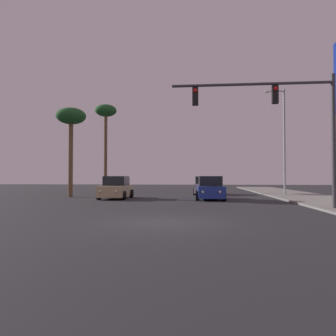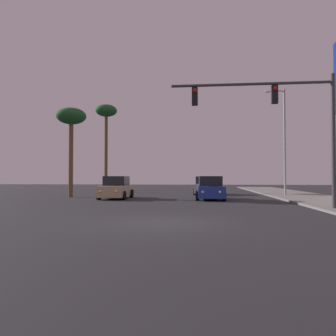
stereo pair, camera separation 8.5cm
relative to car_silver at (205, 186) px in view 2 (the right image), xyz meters
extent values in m
plane|color=#28282B|center=(-1.72, -19.19, -0.76)|extent=(120.00, 120.00, 0.00)
cube|color=gray|center=(7.78, -9.19, -0.70)|extent=(5.00, 60.00, 0.12)
cube|color=#B7B7BC|center=(0.00, -0.04, -0.18)|extent=(1.92, 4.25, 0.80)
cube|color=black|center=(0.00, 0.11, 0.57)|extent=(1.66, 2.04, 0.70)
cylinder|color=black|center=(-0.90, -1.34, -0.44)|extent=(0.24, 0.64, 0.64)
cylinder|color=black|center=(0.90, -1.34, -0.44)|extent=(0.24, 0.64, 0.64)
cylinder|color=black|center=(-0.90, 1.27, -0.44)|extent=(0.24, 0.64, 0.64)
cylinder|color=black|center=(0.90, 1.27, -0.44)|extent=(0.24, 0.64, 0.64)
sphere|color=#F2EACC|center=(-0.56, -2.16, -0.13)|extent=(0.18, 0.18, 0.18)
sphere|color=#F2EACC|center=(0.56, -2.16, -0.13)|extent=(0.18, 0.18, 0.18)
cube|color=navy|center=(0.31, -7.02, -0.18)|extent=(1.93, 4.25, 0.80)
cube|color=black|center=(0.31, -6.87, 0.57)|extent=(1.66, 2.05, 0.70)
cylinder|color=black|center=(-0.59, -8.33, -0.44)|extent=(0.24, 0.64, 0.64)
cylinder|color=black|center=(1.21, -8.33, -0.44)|extent=(0.24, 0.64, 0.64)
cylinder|color=black|center=(-0.59, -5.72, -0.44)|extent=(0.24, 0.64, 0.64)
cylinder|color=black|center=(1.21, -5.72, -0.44)|extent=(0.24, 0.64, 0.64)
sphere|color=#F2EACC|center=(-0.25, -9.14, -0.13)|extent=(0.18, 0.18, 0.18)
sphere|color=#F2EACC|center=(0.87, -9.14, -0.13)|extent=(0.18, 0.18, 0.18)
cube|color=tan|center=(-6.70, -6.71, -0.18)|extent=(1.87, 4.23, 0.80)
cube|color=black|center=(-6.70, -6.56, 0.57)|extent=(1.63, 2.03, 0.70)
cylinder|color=black|center=(-7.60, -8.01, -0.44)|extent=(0.24, 0.64, 0.64)
cylinder|color=black|center=(-5.80, -8.01, -0.44)|extent=(0.24, 0.64, 0.64)
cylinder|color=black|center=(-7.60, -5.41, -0.44)|extent=(0.24, 0.64, 0.64)
cylinder|color=black|center=(-5.80, -5.41, -0.44)|extent=(0.24, 0.64, 0.64)
sphere|color=#F2EACC|center=(-7.26, -8.83, -0.13)|extent=(0.18, 0.18, 0.18)
sphere|color=#F2EACC|center=(-6.14, -8.83, -0.13)|extent=(0.18, 0.18, 0.18)
cylinder|color=#38383D|center=(6.00, -14.34, 2.61)|extent=(0.20, 0.20, 6.50)
cylinder|color=#38383D|center=(2.09, -14.34, 5.46)|extent=(7.83, 0.14, 0.14)
cube|color=black|center=(3.26, -14.34, 4.91)|extent=(0.30, 0.24, 0.90)
sphere|color=red|center=(3.26, -14.48, 5.18)|extent=(0.20, 0.20, 0.20)
cube|color=black|center=(-0.65, -14.34, 4.91)|extent=(0.30, 0.24, 0.90)
sphere|color=red|center=(-0.65, -14.48, 5.18)|extent=(0.20, 0.20, 0.20)
cylinder|color=#99999E|center=(6.73, -2.24, 3.86)|extent=(0.18, 0.18, 9.00)
cylinder|color=#99999E|center=(6.03, -2.24, 8.21)|extent=(1.40, 0.10, 0.10)
ellipsoid|color=silver|center=(5.33, -2.24, 8.16)|extent=(0.50, 0.24, 0.20)
cylinder|color=brown|center=(-10.85, -5.19, 2.29)|extent=(0.36, 0.36, 6.11)
ellipsoid|color=#1E5123|center=(-10.85, -5.19, 5.82)|extent=(2.40, 2.40, 1.32)
cylinder|color=brown|center=(-10.90, 4.81, 3.54)|extent=(0.36, 0.36, 8.60)
ellipsoid|color=#1E5123|center=(-10.90, 4.81, 8.32)|extent=(2.40, 2.40, 1.32)
camera|label=1|loc=(-0.44, -30.76, 0.83)|focal=35.00mm
camera|label=2|loc=(-0.36, -30.75, 0.83)|focal=35.00mm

